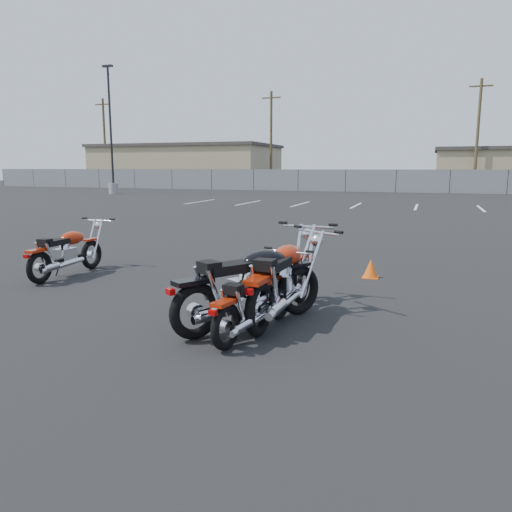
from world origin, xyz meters
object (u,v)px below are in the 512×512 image
(motorcycle_front_red, at_px, (67,252))
(motorcycle_second_black, at_px, (251,285))
(motorcycle_third_red, at_px, (283,279))
(motorcycle_rear_red, at_px, (255,300))

(motorcycle_front_red, relative_size, motorcycle_second_black, 0.91)
(motorcycle_front_red, relative_size, motorcycle_third_red, 0.85)
(motorcycle_front_red, xyz_separation_m, motorcycle_rear_red, (4.33, -1.91, -0.03))
(motorcycle_second_black, distance_m, motorcycle_rear_red, 0.31)
(motorcycle_front_red, distance_m, motorcycle_third_red, 4.62)
(motorcycle_front_red, height_order, motorcycle_rear_red, motorcycle_front_red)
(motorcycle_second_black, bearing_deg, motorcycle_third_red, 60.03)
(motorcycle_third_red, bearing_deg, motorcycle_second_black, -119.97)
(motorcycle_second_black, height_order, motorcycle_rear_red, motorcycle_second_black)
(motorcycle_front_red, height_order, motorcycle_second_black, motorcycle_second_black)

